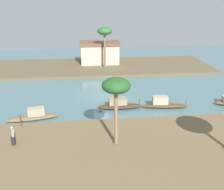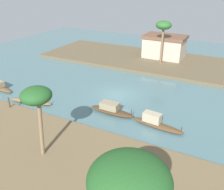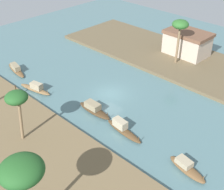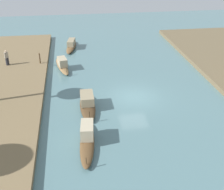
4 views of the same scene
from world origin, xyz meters
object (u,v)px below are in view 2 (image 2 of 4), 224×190
Objects in this scene: palm_tree_right_tall at (164,27)px; sampan_midstream at (156,123)px; sampan_with_tall_canopy at (111,110)px; riverside_building at (164,46)px; palm_tree_left_near at (36,98)px; palm_tree_left_far at (129,182)px; mooring_post at (9,102)px; sampan_upstream_small at (32,100)px.

sampan_midstream is at bearing -74.18° from palm_tree_right_tall.
sampan_with_tall_canopy is 0.70× the size of riverside_building.
palm_tree_left_near is 0.84× the size of palm_tree_left_far.
sampan_midstream is at bearing -4.23° from sampan_with_tall_canopy.
mooring_post is at bearing -108.70° from riverside_building.
palm_tree_right_tall is at bearing 86.83° from palm_tree_left_near.
sampan_upstream_small is 2.52m from mooring_post.
sampan_upstream_small is 1.00× the size of sampan_midstream.
palm_tree_left_far reaches higher than sampan_midstream.
sampan_upstream_small is 9.13m from sampan_with_tall_canopy.
palm_tree_left_far reaches higher than mooring_post.
sampan_with_tall_canopy is at bearing 1.55° from sampan_upstream_small.
sampan_upstream_small is at bearing 145.66° from palm_tree_left_far.
riverside_building reaches higher than sampan_midstream.
sampan_upstream_small is 0.79× the size of palm_tree_left_far.
riverside_building is at bearing 103.76° from palm_tree_left_far.
riverside_building reaches higher than sampan_upstream_small.
sampan_with_tall_canopy is 0.94× the size of sampan_midstream.
riverside_building is (-0.58, 3.63, -3.79)m from palm_tree_right_tall.
sampan_upstream_small is 21.72m from palm_tree_right_tall.
mooring_post is at bearing -158.83° from sampan_midstream.
palm_tree_left_near reaches higher than sampan_with_tall_canopy.
sampan_midstream is 21.71m from riverside_building.
riverside_building is at bearing 91.68° from sampan_with_tall_canopy.
sampan_upstream_small is 20.84m from palm_tree_left_far.
mooring_post is 0.16× the size of riverside_building.
sampan_midstream is 15.05m from mooring_post.
sampan_upstream_small is at bearing 72.34° from mooring_post.
palm_tree_left_near is 10.45m from palm_tree_left_far.
sampan_midstream reaches higher than sampan_with_tall_canopy.
riverside_building is (-0.63, 20.57, 1.87)m from sampan_with_tall_canopy.
mooring_post reaches higher than sampan_upstream_small.
palm_tree_right_tall is (-4.90, 17.29, 5.64)m from sampan_midstream.
palm_tree_left_near is 29.14m from riverside_building.
palm_tree_right_tall is (-0.05, 16.94, 5.66)m from sampan_with_tall_canopy.
palm_tree_left_far reaches higher than sampan_upstream_small.
sampan_midstream is at bearing 51.97° from palm_tree_left_near.
palm_tree_left_far is at bearing -75.10° from riverside_building.
palm_tree_right_tall is 5.28m from riverside_building.
sampan_with_tall_canopy is 4.87m from sampan_midstream.
sampan_midstream is 0.79× the size of palm_tree_left_far.
palm_tree_left_near is at bearing -99.86° from sampan_with_tall_canopy.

